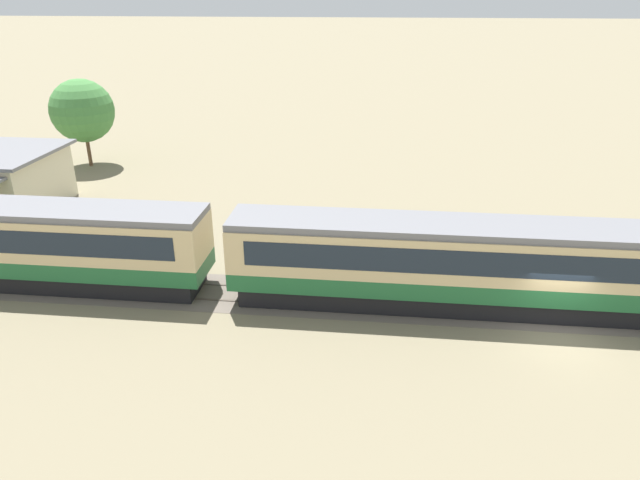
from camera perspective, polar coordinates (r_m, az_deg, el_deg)
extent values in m
plane|color=#7A7056|center=(25.43, 22.45, -8.76)|extent=(600.00, 600.00, 0.00)
cube|color=#1E6033|center=(25.80, 15.51, -3.93)|extent=(21.70, 2.86, 0.80)
cube|color=#D1B784|center=(25.21, 15.84, -1.16)|extent=(21.70, 2.86, 1.95)
cube|color=#192330|center=(25.17, 15.87, -0.95)|extent=(19.96, 2.90, 1.09)
cube|color=slate|center=(24.77, 16.13, 1.21)|extent=(21.70, 2.69, 0.30)
cube|color=black|center=(26.18, 15.31, -5.56)|extent=(20.83, 2.46, 0.88)
cylinder|color=black|center=(28.87, 29.31, -5.12)|extent=(0.90, 0.18, 0.90)
cylinder|color=black|center=(25.33, -0.71, -5.71)|extent=(0.90, 0.18, 0.90)
cylinder|color=black|center=(26.58, -0.34, -4.20)|extent=(0.90, 0.18, 0.90)
cylinder|color=black|center=(27.65, -18.93, -4.43)|extent=(0.90, 0.18, 0.90)
cylinder|color=black|center=(28.80, -17.79, -3.11)|extent=(0.90, 0.18, 0.90)
cube|color=#665B51|center=(29.75, -23.55, -4.10)|extent=(152.45, 3.60, 0.01)
cube|color=#4C4238|center=(29.21, -24.21, -4.71)|extent=(152.45, 0.12, 0.04)
cube|color=#4C4238|center=(30.30, -22.92, -3.45)|extent=(152.45, 0.12, 0.04)
cylinder|color=brown|center=(49.28, -22.15, 8.55)|extent=(0.28, 0.28, 2.93)
sphere|color=#427F3D|center=(48.69, -22.68, 11.85)|extent=(4.82, 4.82, 4.82)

